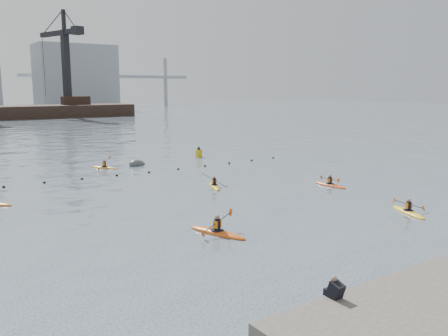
{
  "coord_description": "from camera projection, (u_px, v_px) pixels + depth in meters",
  "views": [
    {
      "loc": [
        -17.21,
        -16.12,
        7.58
      ],
      "look_at": [
        -1.32,
        6.98,
        2.8
      ],
      "focal_mm": 38.0,
      "sensor_mm": 36.0,
      "label": 1
    }
  ],
  "objects": [
    {
      "name": "kayaker_1",
      "position": [
        408.0,
        212.0,
        28.92
      ],
      "size": [
        2.1,
        3.24,
        1.16
      ],
      "rotation": [
        0.0,
        0.0,
        -0.39
      ],
      "color": "yellow",
      "rests_on": "ground"
    },
    {
      "name": "kayaker_4",
      "position": [
        330.0,
        185.0,
        36.96
      ],
      "size": [
        2.14,
        3.18,
        1.08
      ],
      "rotation": [
        0.0,
        0.0,
        3.18
      ],
      "color": "#DD4C14",
      "rests_on": "ground"
    },
    {
      "name": "float_line",
      "position": [
        132.0,
        174.0,
        42.0
      ],
      "size": [
        33.24,
        0.73,
        0.24
      ],
      "color": "black",
      "rests_on": "ground"
    },
    {
      "name": "kayaker_5",
      "position": [
        104.0,
        167.0,
        44.99
      ],
      "size": [
        2.11,
        2.79,
        1.2
      ],
      "rotation": [
        0.0,
        0.0,
        0.58
      ],
      "color": "orange",
      "rests_on": "ground"
    },
    {
      "name": "ground",
      "position": [
        323.0,
        239.0,
        23.98
      ],
      "size": [
        400.0,
        400.0,
        0.0
      ],
      "primitive_type": "plane",
      "color": "#323B48",
      "rests_on": "ground"
    },
    {
      "name": "kayaker_3",
      "position": [
        214.0,
        186.0,
        36.53
      ],
      "size": [
        2.03,
        3.04,
        1.31
      ],
      "rotation": [
        0.0,
        0.0,
        -0.4
      ],
      "color": "gold",
      "rests_on": "ground"
    },
    {
      "name": "nav_buoy",
      "position": [
        199.0,
        153.0,
        52.22
      ],
      "size": [
        0.76,
        0.76,
        1.38
      ],
      "color": "gold",
      "rests_on": "ground"
    },
    {
      "name": "kayaker_0",
      "position": [
        217.0,
        232.0,
        24.82
      ],
      "size": [
        2.41,
        3.69,
        1.25
      ],
      "rotation": [
        0.0,
        0.0,
        0.31
      ],
      "color": "#CC4F13",
      "rests_on": "ground"
    },
    {
      "name": "mooring_buoy",
      "position": [
        137.0,
        165.0,
        46.9
      ],
      "size": [
        2.69,
        2.31,
        1.52
      ],
      "primitive_type": "ellipsoid",
      "rotation": [
        0.0,
        0.21,
        0.53
      ],
      "color": "#3F4144",
      "rests_on": "ground"
    }
  ]
}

